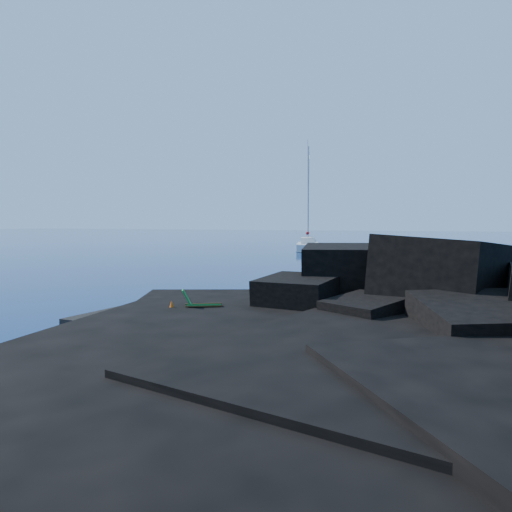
% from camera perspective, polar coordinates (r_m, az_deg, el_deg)
% --- Properties ---
extents(ground, '(400.00, 400.00, 0.00)m').
position_cam_1_polar(ground, '(22.16, -17.87, -6.79)').
color(ground, '#03153A').
rests_on(ground, ground).
extents(headland, '(24.00, 24.00, 3.60)m').
position_cam_1_polar(headland, '(20.27, 18.73, -7.82)').
color(headland, black).
rests_on(headland, ground).
extents(beach, '(9.08, 6.86, 0.70)m').
position_cam_1_polar(beach, '(20.10, -6.86, -7.73)').
color(beach, black).
rests_on(beach, ground).
extents(surf_foam, '(10.00, 8.00, 0.06)m').
position_cam_1_polar(surf_foam, '(23.90, -0.66, -5.82)').
color(surf_foam, white).
rests_on(surf_foam, ground).
extents(sailboat, '(6.29, 14.30, 14.69)m').
position_cam_1_polar(sailboat, '(70.59, 5.94, 0.67)').
color(sailboat, silver).
rests_on(sailboat, ground).
extents(deck_chair, '(1.69, 1.33, 1.07)m').
position_cam_1_polar(deck_chair, '(20.40, -5.99, -5.03)').
color(deck_chair, '#1B792E').
rests_on(deck_chair, beach).
extents(towel, '(2.09, 1.03, 0.05)m').
position_cam_1_polar(towel, '(19.10, -7.98, -7.21)').
color(towel, white).
rests_on(towel, beach).
extents(sunbather, '(1.66, 0.45, 0.22)m').
position_cam_1_polar(sunbather, '(19.07, -7.98, -6.80)').
color(sunbather, tan).
rests_on(sunbather, towel).
extents(marker_cone, '(0.45, 0.45, 0.56)m').
position_cam_1_polar(marker_cone, '(20.40, -9.62, -5.79)').
color(marker_cone, '#E0510B').
rests_on(marker_cone, beach).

